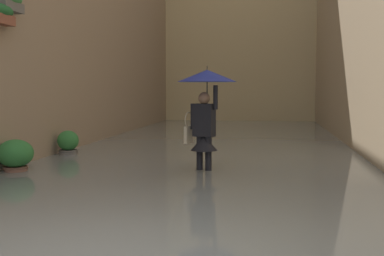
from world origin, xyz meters
name	(u,v)px	position (x,y,z in m)	size (l,w,h in m)	color
ground_plane	(217,150)	(0.00, -9.70, 0.00)	(60.00, 60.00, 0.00)	slate
flood_water	(217,146)	(0.00, -9.70, 0.09)	(7.72, 25.41, 0.18)	slate
person_wading	(206,99)	(-0.25, -5.11, 1.50)	(1.09, 1.09, 2.10)	#2D2319
potted_plant_far_right	(68,145)	(3.15, -6.84, 0.38)	(0.49, 0.49, 0.73)	#66605B
potted_plant_near_right	(15,157)	(3.18, -4.49, 0.44)	(0.66, 0.66, 0.76)	brown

